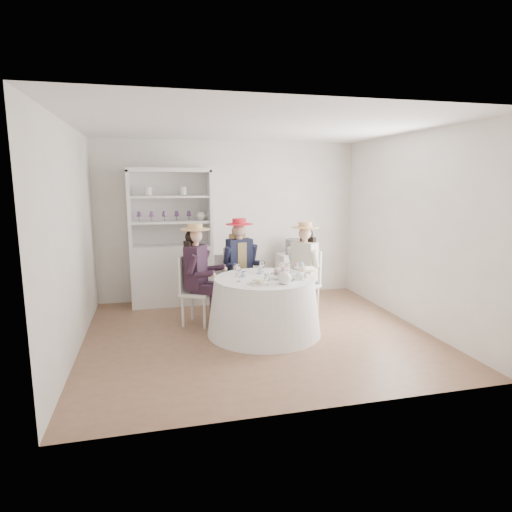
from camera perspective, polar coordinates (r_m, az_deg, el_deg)
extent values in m
plane|color=brown|center=(5.85, 0.24, -10.35)|extent=(4.50, 4.50, 0.00)
plane|color=white|center=(5.52, 0.26, 16.92)|extent=(4.50, 4.50, 0.00)
plane|color=silver|center=(7.47, -3.47, 4.74)|extent=(4.50, 0.00, 4.50)
plane|color=silver|center=(3.64, 7.85, -0.95)|extent=(4.50, 0.00, 4.50)
plane|color=silver|center=(5.45, -23.40, 1.95)|extent=(0.00, 4.50, 4.50)
plane|color=silver|center=(6.45, 20.08, 3.30)|extent=(0.00, 4.50, 4.50)
cone|color=white|center=(5.79, 1.08, -6.70)|extent=(1.53, 1.53, 0.74)
cylinder|color=white|center=(5.69, 1.09, -3.01)|extent=(1.33, 1.33, 0.02)
cube|color=silver|center=(7.25, -11.07, -2.45)|extent=(1.40, 0.83, 0.99)
cube|color=silver|center=(7.31, -11.45, 6.37)|extent=(1.28, 0.40, 1.21)
cube|color=silver|center=(7.08, -11.54, 11.16)|extent=(1.40, 0.83, 0.07)
cube|color=silver|center=(7.09, -16.55, 6.05)|extent=(0.18, 0.49, 1.21)
cube|color=silver|center=(7.15, -6.22, 6.43)|extent=(0.18, 0.49, 1.21)
cube|color=silver|center=(7.11, -11.31, 4.50)|extent=(1.31, 0.76, 0.03)
cube|color=silver|center=(7.08, -11.42, 7.77)|extent=(1.31, 0.76, 0.03)
sphere|color=white|center=(7.14, -7.35, 5.34)|extent=(0.15, 0.15, 0.15)
cube|color=silver|center=(7.59, 4.89, -2.59)|extent=(0.50, 0.50, 0.77)
cylinder|color=black|center=(7.49, 4.95, 1.27)|extent=(0.30, 0.30, 0.27)
cube|color=silver|center=(6.14, -7.75, -4.90)|extent=(0.56, 0.56, 0.04)
cylinder|color=silver|center=(6.00, -6.87, -7.60)|extent=(0.04, 0.04, 0.45)
cylinder|color=silver|center=(6.29, -5.71, -6.73)|extent=(0.04, 0.04, 0.45)
cylinder|color=silver|center=(6.13, -9.74, -7.29)|extent=(0.04, 0.04, 0.45)
cylinder|color=silver|center=(6.42, -8.47, -6.46)|extent=(0.04, 0.04, 0.45)
cube|color=silver|center=(6.15, -9.40, -2.25)|extent=(0.22, 0.36, 0.52)
cube|color=black|center=(6.07, -8.01, -1.39)|extent=(0.36, 0.42, 0.60)
cube|color=black|center=(5.99, -7.04, -4.45)|extent=(0.37, 0.29, 0.12)
cylinder|color=black|center=(6.03, -5.69, -7.40)|extent=(0.10, 0.10, 0.47)
cylinder|color=black|center=(5.84, -8.50, -1.12)|extent=(0.20, 0.17, 0.28)
cube|color=black|center=(6.16, -6.37, -4.03)|extent=(0.37, 0.29, 0.12)
cylinder|color=black|center=(6.19, -5.06, -6.91)|extent=(0.10, 0.10, 0.47)
cylinder|color=black|center=(6.23, -6.89, -0.39)|extent=(0.20, 0.17, 0.28)
cylinder|color=#D8A889|center=(6.01, -8.09, 1.60)|extent=(0.09, 0.09, 0.08)
sphere|color=#D8A889|center=(6.00, -8.12, 2.67)|extent=(0.20, 0.20, 0.20)
sphere|color=black|center=(6.02, -8.52, 2.53)|extent=(0.20, 0.20, 0.20)
cube|color=black|center=(6.07, -8.77, 0.27)|extent=(0.19, 0.26, 0.39)
cylinder|color=tan|center=(5.99, -8.14, 3.55)|extent=(0.41, 0.41, 0.01)
cylinder|color=tan|center=(5.98, -8.15, 3.94)|extent=(0.21, 0.21, 0.08)
cube|color=silver|center=(6.66, -2.13, -3.60)|extent=(0.49, 0.49, 0.04)
cylinder|color=silver|center=(6.51, -2.89, -6.10)|extent=(0.04, 0.04, 0.46)
cylinder|color=silver|center=(6.64, -0.22, -5.77)|extent=(0.04, 0.04, 0.46)
cylinder|color=silver|center=(6.81, -3.97, -5.39)|extent=(0.04, 0.04, 0.46)
cylinder|color=silver|center=(6.93, -1.40, -5.09)|extent=(0.04, 0.04, 0.46)
cube|color=silver|center=(6.77, -2.78, -0.95)|extent=(0.39, 0.11, 0.52)
cube|color=#1C2038|center=(6.60, -2.23, -0.31)|extent=(0.41, 0.28, 0.60)
cube|color=tan|center=(6.60, -2.23, -0.31)|extent=(0.19, 0.25, 0.52)
cube|color=#1C2038|center=(6.50, -2.46, -3.20)|extent=(0.20, 0.37, 0.12)
cylinder|color=#1C2038|center=(6.45, -1.93, -6.17)|extent=(0.10, 0.10, 0.48)
cylinder|color=#1C2038|center=(6.47, -3.84, 0.11)|extent=(0.13, 0.20, 0.29)
cube|color=#1C2038|center=(6.57, -0.95, -3.05)|extent=(0.20, 0.37, 0.12)
cylinder|color=#1C2038|center=(6.52, -0.41, -5.98)|extent=(0.10, 0.10, 0.48)
cylinder|color=#1C2038|center=(6.64, -0.38, 0.39)|extent=(0.13, 0.20, 0.29)
cylinder|color=#D8A889|center=(6.55, -2.25, 2.46)|extent=(0.09, 0.09, 0.08)
sphere|color=#D8A889|center=(6.54, -2.25, 3.45)|extent=(0.20, 0.20, 0.20)
sphere|color=tan|center=(6.58, -2.41, 3.36)|extent=(0.20, 0.20, 0.20)
cube|color=tan|center=(6.65, -2.52, 1.30)|extent=(0.26, 0.13, 0.40)
cylinder|color=red|center=(6.53, -2.26, 4.27)|extent=(0.42, 0.42, 0.01)
cylinder|color=red|center=(6.52, -2.26, 4.63)|extent=(0.21, 0.21, 0.08)
cube|color=silver|center=(6.56, 6.31, -3.97)|extent=(0.57, 0.57, 0.04)
cylinder|color=silver|center=(6.58, 4.29, -5.99)|extent=(0.04, 0.04, 0.45)
cylinder|color=silver|center=(6.40, 6.63, -6.49)|extent=(0.04, 0.04, 0.45)
cylinder|color=silver|center=(6.84, 5.93, -5.41)|extent=(0.04, 0.04, 0.45)
cylinder|color=silver|center=(6.66, 8.23, -5.87)|extent=(0.04, 0.04, 0.45)
cube|color=silver|center=(6.65, 7.26, -1.38)|extent=(0.25, 0.33, 0.51)
cube|color=beige|center=(6.50, 6.48, -0.72)|extent=(0.38, 0.42, 0.59)
cube|color=beige|center=(6.50, 5.05, -3.35)|extent=(0.36, 0.31, 0.12)
cylinder|color=beige|center=(6.46, 4.26, -6.20)|extent=(0.10, 0.10, 0.47)
cylinder|color=beige|center=(6.57, 4.78, 0.06)|extent=(0.20, 0.18, 0.28)
cube|color=beige|center=(6.39, 6.37, -3.59)|extent=(0.36, 0.31, 0.12)
cylinder|color=beige|center=(6.36, 5.58, -6.49)|extent=(0.10, 0.10, 0.47)
cylinder|color=beige|center=(6.33, 7.84, -0.37)|extent=(0.20, 0.18, 0.28)
cylinder|color=#D8A889|center=(6.45, 6.53, 2.03)|extent=(0.09, 0.09, 0.08)
sphere|color=#D8A889|center=(6.43, 6.55, 3.01)|extent=(0.19, 0.19, 0.19)
sphere|color=black|center=(6.47, 6.78, 2.91)|extent=(0.19, 0.19, 0.19)
cube|color=black|center=(6.53, 6.91, 0.87)|extent=(0.21, 0.25, 0.39)
cylinder|color=tan|center=(6.42, 6.57, 3.82)|extent=(0.41, 0.41, 0.01)
cylinder|color=tan|center=(6.42, 6.57, 4.18)|extent=(0.20, 0.20, 0.08)
cube|color=silver|center=(6.96, -4.07, -3.48)|extent=(0.43, 0.43, 0.04)
cylinder|color=silver|center=(7.15, -2.86, -4.84)|extent=(0.03, 0.03, 0.41)
cylinder|color=silver|center=(7.16, -5.23, -4.86)|extent=(0.03, 0.03, 0.41)
cylinder|color=silver|center=(6.87, -2.81, -5.47)|extent=(0.03, 0.03, 0.41)
cylinder|color=silver|center=(6.87, -5.29, -5.50)|extent=(0.03, 0.03, 0.41)
cube|color=silver|center=(6.74, -4.10, -1.75)|extent=(0.35, 0.09, 0.46)
imported|color=white|center=(5.74, -1.67, -2.46)|extent=(0.10, 0.10, 0.06)
imported|color=white|center=(5.92, 0.57, -2.03)|extent=(0.10, 0.10, 0.07)
imported|color=white|center=(5.89, 2.92, -2.11)|extent=(0.12, 0.12, 0.07)
imported|color=white|center=(5.63, 3.38, -2.75)|extent=(0.28, 0.28, 0.06)
sphere|color=#CD6692|center=(5.68, 4.04, -1.96)|extent=(0.08, 0.08, 0.08)
sphere|color=white|center=(5.71, 3.72, -1.88)|extent=(0.08, 0.08, 0.08)
sphere|color=#CD6692|center=(5.72, 3.23, -1.87)|extent=(0.08, 0.08, 0.08)
sphere|color=white|center=(5.69, 2.85, -1.93)|extent=(0.08, 0.08, 0.08)
sphere|color=#CD6692|center=(5.64, 2.79, -2.03)|extent=(0.08, 0.08, 0.08)
sphere|color=white|center=(5.60, 3.11, -2.12)|extent=(0.08, 0.08, 0.08)
sphere|color=#CD6692|center=(5.60, 3.61, -2.13)|extent=(0.08, 0.08, 0.08)
sphere|color=white|center=(5.63, 4.00, -2.07)|extent=(0.08, 0.08, 0.08)
sphere|color=white|center=(5.34, 3.84, -2.93)|extent=(0.17, 0.17, 0.17)
cylinder|color=white|center=(5.37, 4.92, -2.77)|extent=(0.10, 0.03, 0.08)
cylinder|color=white|center=(5.33, 3.85, -2.03)|extent=(0.04, 0.04, 0.02)
cylinder|color=white|center=(5.34, 0.20, -3.72)|extent=(0.25, 0.25, 0.01)
cube|color=beige|center=(5.30, -0.26, -3.55)|extent=(0.06, 0.04, 0.03)
cube|color=beige|center=(5.33, 0.20, -3.34)|extent=(0.07, 0.05, 0.03)
cube|color=beige|center=(5.36, 0.66, -3.39)|extent=(0.07, 0.06, 0.03)
cube|color=beige|center=(5.36, -0.10, -3.26)|extent=(0.07, 0.07, 0.03)
cube|color=beige|center=(5.30, 0.61, -3.55)|extent=(0.06, 0.07, 0.03)
cylinder|color=white|center=(5.65, 5.87, -2.99)|extent=(0.22, 0.22, 0.01)
cylinder|color=white|center=(5.64, 5.88, -2.30)|extent=(0.02, 0.02, 0.15)
cylinder|color=white|center=(5.62, 5.90, -1.55)|extent=(0.17, 0.17, 0.01)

